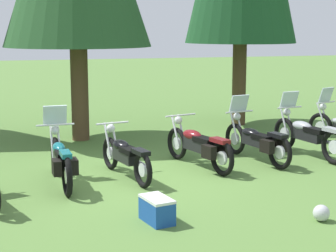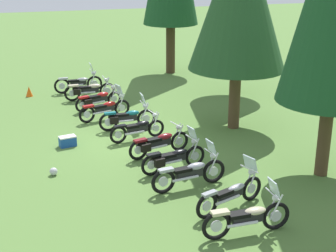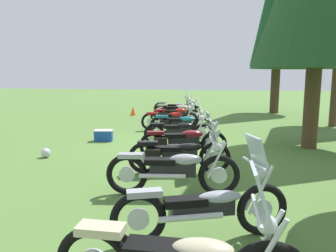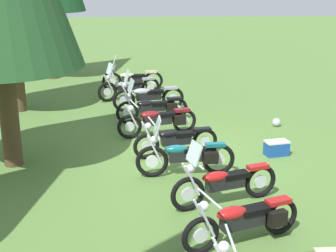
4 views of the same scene
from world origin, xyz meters
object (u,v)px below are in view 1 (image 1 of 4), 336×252
motorcycle_5 (125,155)px  motorcycle_6 (199,145)px  picnic_cooler (157,210)px  dropped_helmet (321,213)px  motorcycle_7 (257,140)px  motorcycle_8 (307,134)px  motorcycle_4 (61,159)px

motorcycle_5 → motorcycle_6: (1.61, 0.34, 0.02)m
picnic_cooler → dropped_helmet: 2.42m
motorcycle_7 → motorcycle_8: size_ratio=0.93×
motorcycle_6 → motorcycle_7: motorcycle_7 is taller
motorcycle_5 → motorcycle_8: size_ratio=0.90×
motorcycle_5 → motorcycle_8: motorcycle_8 is taller
motorcycle_6 → picnic_cooler: (-1.68, -2.88, -0.27)m
motorcycle_5 → motorcycle_8: bearing=-93.6°
motorcycle_6 → motorcycle_8: bearing=-99.4°
picnic_cooler → motorcycle_5: bearing=88.5°
motorcycle_4 → motorcycle_7: motorcycle_4 is taller
motorcycle_6 → motorcycle_8: (2.62, 0.28, 0.03)m
motorcycle_6 → motorcycle_5: bearing=86.6°
motorcycle_4 → motorcycle_5: (1.22, 0.17, -0.04)m
motorcycle_8 → picnic_cooler: size_ratio=3.72×
motorcycle_4 → motorcycle_6: size_ratio=1.00×
picnic_cooler → dropped_helmet: size_ratio=2.58×
motorcycle_5 → motorcycle_6: size_ratio=0.95×
motorcycle_4 → dropped_helmet: bearing=-133.0°
motorcycle_5 → motorcycle_7: (2.96, 0.47, 0.02)m
motorcycle_4 → motorcycle_7: (4.17, 0.63, -0.01)m
picnic_cooler → dropped_helmet: bearing=-15.4°
motorcycle_4 → dropped_helmet: motorcycle_4 is taller
motorcycle_6 → picnic_cooler: motorcycle_6 is taller
motorcycle_8 → picnic_cooler: motorcycle_8 is taller
motorcycle_6 → picnic_cooler: bearing=134.3°
motorcycle_5 → dropped_helmet: (2.27, -3.18, -0.31)m
motorcycle_4 → motorcycle_5: motorcycle_4 is taller
motorcycle_6 → dropped_helmet: bearing=175.1°
motorcycle_7 → motorcycle_8: 1.29m
motorcycle_5 → picnic_cooler: 2.55m
motorcycle_4 → motorcycle_6: 2.87m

